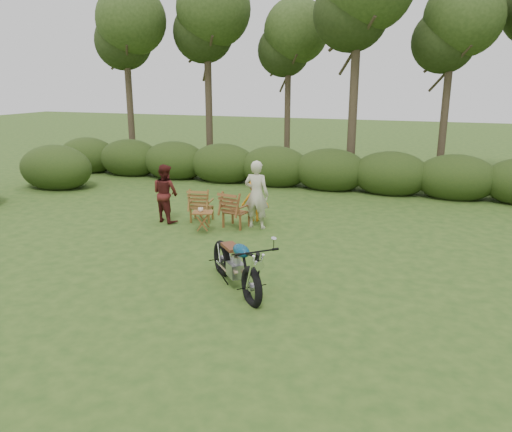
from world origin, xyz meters
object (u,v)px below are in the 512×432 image
(lawn_chair_right, at_px, (236,227))
(adult_b, at_px, (167,221))
(child, at_px, (255,221))
(side_table, at_px, (203,222))
(motorcycle, at_px, (236,287))
(cup, at_px, (201,210))
(adult_a, at_px, (256,228))
(lawn_chair_left, at_px, (202,221))

(lawn_chair_right, xyz_separation_m, adult_b, (-1.94, -0.15, 0.00))
(lawn_chair_right, bearing_deg, adult_b, 15.24)
(lawn_chair_right, bearing_deg, child, -98.84)
(side_table, xyz_separation_m, child, (0.86, 1.38, -0.26))
(motorcycle, bearing_deg, lawn_chair_right, 158.68)
(cup, xyz_separation_m, adult_a, (1.17, 0.80, -0.57))
(motorcycle, relative_size, adult_b, 1.36)
(adult_a, relative_size, child, 1.54)
(lawn_chair_left, bearing_deg, side_table, 107.32)
(side_table, distance_m, child, 1.65)
(motorcycle, relative_size, lawn_chair_right, 2.22)
(motorcycle, distance_m, lawn_chair_left, 4.50)
(side_table, xyz_separation_m, adult_b, (-1.33, 0.53, -0.26))
(cup, bearing_deg, motorcycle, -53.92)
(motorcycle, xyz_separation_m, child, (-1.17, 4.25, 0.00))
(side_table, bearing_deg, lawn_chair_left, 117.61)
(adult_b, bearing_deg, motorcycle, 153.58)
(side_table, distance_m, cup, 0.31)
(adult_b, xyz_separation_m, child, (2.19, 0.85, 0.00))
(motorcycle, xyz_separation_m, lawn_chair_right, (-1.42, 3.55, 0.00))
(lawn_chair_left, bearing_deg, motorcycle, 113.30)
(lawn_chair_left, distance_m, side_table, 1.03)
(adult_b, bearing_deg, side_table, 177.18)
(lawn_chair_right, distance_m, child, 0.75)
(motorcycle, height_order, cup, cup)
(lawn_chair_right, distance_m, lawn_chair_left, 1.09)
(lawn_chair_left, height_order, cup, cup)
(motorcycle, distance_m, adult_b, 4.78)
(motorcycle, xyz_separation_m, adult_b, (-3.36, 3.40, 0.00))
(lawn_chair_left, bearing_deg, cup, 104.34)
(cup, xyz_separation_m, adult_b, (-1.28, 0.55, -0.57))
(side_table, height_order, adult_b, adult_b)
(lawn_chair_right, height_order, child, child)
(adult_b, distance_m, child, 2.35)
(lawn_chair_left, distance_m, child, 1.41)
(adult_a, xyz_separation_m, adult_b, (-2.44, -0.25, 0.00))
(lawn_chair_right, distance_m, adult_b, 1.94)
(lawn_chair_right, relative_size, adult_b, 0.61)
(adult_b, height_order, child, adult_b)
(motorcycle, xyz_separation_m, cup, (-2.08, 2.85, 0.57))
(lawn_chair_left, relative_size, child, 0.80)
(adult_a, bearing_deg, lawn_chair_left, -3.11)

